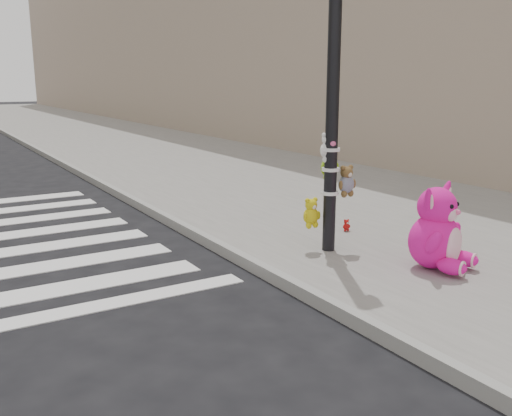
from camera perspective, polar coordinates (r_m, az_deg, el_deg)
ground at (r=4.78m, az=-4.48°, el=-15.97°), size 120.00×120.00×0.00m
sidewalk_near at (r=15.53m, az=-4.64°, el=4.51°), size 7.00×80.00×0.14m
curb_edge at (r=14.35m, az=-17.07°, el=3.30°), size 0.12×80.00×0.15m
bld_near at (r=26.91m, az=-3.86°, el=18.53°), size 5.00×60.00×10.00m
signal_pole at (r=7.17m, az=7.59°, el=8.29°), size 0.69×0.50×4.00m
pink_bunny at (r=6.89m, az=17.72°, el=-2.47°), size 0.82×0.90×1.02m
red_teddy at (r=8.35m, az=9.02°, el=-1.70°), size 0.14×0.11×0.18m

